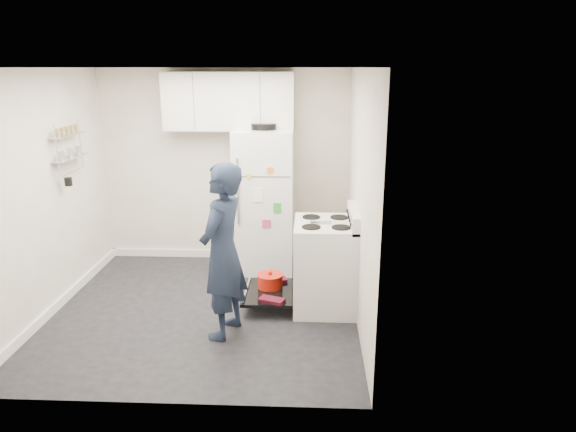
{
  "coord_description": "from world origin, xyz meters",
  "views": [
    {
      "loc": [
        1.11,
        -4.96,
        2.5
      ],
      "look_at": [
        0.89,
        0.03,
        1.05
      ],
      "focal_mm": 32.0,
      "sensor_mm": 36.0,
      "label": 1
    }
  ],
  "objects_px": {
    "electric_range": "(324,266)",
    "refrigerator": "(265,200)",
    "person": "(223,252)",
    "open_oven_door": "(269,287)"
  },
  "relations": [
    {
      "from": "open_oven_door",
      "to": "refrigerator",
      "type": "bearing_deg",
      "value": 97.43
    },
    {
      "from": "open_oven_door",
      "to": "person",
      "type": "bearing_deg",
      "value": -118.92
    },
    {
      "from": "person",
      "to": "electric_range",
      "type": "bearing_deg",
      "value": 139.51
    },
    {
      "from": "electric_range",
      "to": "person",
      "type": "xyz_separation_m",
      "value": [
        -0.96,
        -0.64,
        0.38
      ]
    },
    {
      "from": "electric_range",
      "to": "refrigerator",
      "type": "height_order",
      "value": "refrigerator"
    },
    {
      "from": "electric_range",
      "to": "open_oven_door",
      "type": "height_order",
      "value": "electric_range"
    },
    {
      "from": "electric_range",
      "to": "person",
      "type": "relative_size",
      "value": 0.65
    },
    {
      "from": "electric_range",
      "to": "refrigerator",
      "type": "bearing_deg",
      "value": 123.35
    },
    {
      "from": "open_oven_door",
      "to": "person",
      "type": "height_order",
      "value": "person"
    },
    {
      "from": "electric_range",
      "to": "open_oven_door",
      "type": "xyz_separation_m",
      "value": [
        -0.59,
        0.05,
        -0.28
      ]
    }
  ]
}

